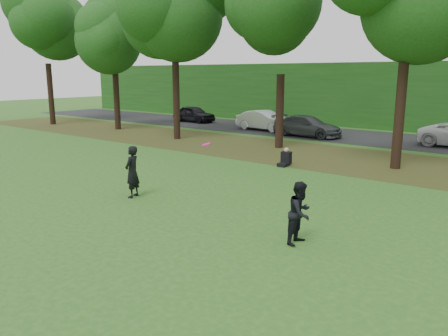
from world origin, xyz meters
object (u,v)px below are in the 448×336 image
object	(u,v)px
player_right	(300,213)
frisbee	(206,144)
player_left	(132,172)
seated_person	(285,159)

from	to	relation	value
player_right	frisbee	bearing A→B (deg)	83.01
player_right	player_left	bearing A→B (deg)	88.85
player_right	seated_person	xyz separation A→B (m)	(-5.06, 7.97, -0.48)
frisbee	seated_person	size ratio (longest dim) A/B	0.38
frisbee	seated_person	bearing A→B (deg)	102.30
seated_person	frisbee	bearing A→B (deg)	-82.04
player_left	seated_person	bearing A→B (deg)	150.82
player_left	frisbee	size ratio (longest dim) A/B	5.63
player_left	player_right	size ratio (longest dim) A/B	1.12
player_right	frisbee	size ratio (longest dim) A/B	5.00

